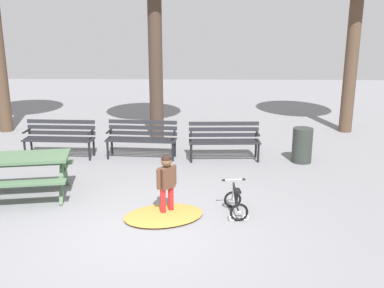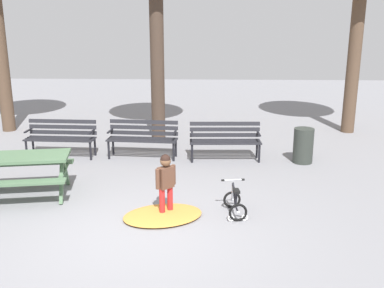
{
  "view_description": "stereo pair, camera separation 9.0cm",
  "coord_description": "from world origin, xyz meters",
  "px_view_note": "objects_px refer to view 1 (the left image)",
  "views": [
    {
      "loc": [
        0.96,
        -6.01,
        3.07
      ],
      "look_at": [
        0.75,
        1.97,
        0.85
      ],
      "focal_mm": 41.59,
      "sensor_mm": 36.0,
      "label": 1
    },
    {
      "loc": [
        1.05,
        -6.01,
        3.07
      ],
      "look_at": [
        0.75,
        1.97,
        0.85
      ],
      "focal_mm": 41.59,
      "sensor_mm": 36.0,
      "label": 2
    }
  ],
  "objects_px": {
    "picnic_table": "(17,166)",
    "kids_bicycle": "(236,203)",
    "trash_bin": "(302,145)",
    "park_bench_left": "(142,136)",
    "park_bench_far_left": "(60,135)",
    "child_standing": "(167,180)",
    "park_bench_right": "(224,138)"
  },
  "relations": [
    {
      "from": "child_standing",
      "to": "trash_bin",
      "type": "relative_size",
      "value": 1.32
    },
    {
      "from": "picnic_table",
      "to": "park_bench_right",
      "type": "height_order",
      "value": "park_bench_right"
    },
    {
      "from": "park_bench_far_left",
      "to": "trash_bin",
      "type": "relative_size",
      "value": 2.07
    },
    {
      "from": "trash_bin",
      "to": "kids_bicycle",
      "type": "bearing_deg",
      "value": -120.35
    },
    {
      "from": "picnic_table",
      "to": "park_bench_far_left",
      "type": "relative_size",
      "value": 1.24
    },
    {
      "from": "park_bench_left",
      "to": "park_bench_right",
      "type": "distance_m",
      "value": 1.89
    },
    {
      "from": "picnic_table",
      "to": "kids_bicycle",
      "type": "distance_m",
      "value": 3.91
    },
    {
      "from": "picnic_table",
      "to": "park_bench_right",
      "type": "xyz_separation_m",
      "value": [
        3.78,
        2.37,
        -0.08
      ]
    },
    {
      "from": "picnic_table",
      "to": "park_bench_right",
      "type": "distance_m",
      "value": 4.46
    },
    {
      "from": "park_bench_left",
      "to": "park_bench_right",
      "type": "bearing_deg",
      "value": -3.48
    },
    {
      "from": "picnic_table",
      "to": "kids_bicycle",
      "type": "relative_size",
      "value": 3.37
    },
    {
      "from": "park_bench_far_left",
      "to": "park_bench_left",
      "type": "relative_size",
      "value": 0.99
    },
    {
      "from": "park_bench_right",
      "to": "trash_bin",
      "type": "xyz_separation_m",
      "value": [
        1.73,
        -0.17,
        -0.12
      ]
    },
    {
      "from": "park_bench_far_left",
      "to": "trash_bin",
      "type": "height_order",
      "value": "park_bench_far_left"
    },
    {
      "from": "kids_bicycle",
      "to": "picnic_table",
      "type": "bearing_deg",
      "value": 170.39
    },
    {
      "from": "picnic_table",
      "to": "child_standing",
      "type": "bearing_deg",
      "value": -14.34
    },
    {
      "from": "picnic_table",
      "to": "park_bench_left",
      "type": "height_order",
      "value": "park_bench_left"
    },
    {
      "from": "park_bench_far_left",
      "to": "kids_bicycle",
      "type": "xyz_separation_m",
      "value": [
        3.86,
        -3.12,
        -0.31
      ]
    },
    {
      "from": "picnic_table",
      "to": "child_standing",
      "type": "height_order",
      "value": "child_standing"
    },
    {
      "from": "child_standing",
      "to": "kids_bicycle",
      "type": "distance_m",
      "value": 1.19
    },
    {
      "from": "park_bench_left",
      "to": "child_standing",
      "type": "bearing_deg",
      "value": -75.33
    },
    {
      "from": "park_bench_far_left",
      "to": "child_standing",
      "type": "relative_size",
      "value": 1.57
    },
    {
      "from": "park_bench_far_left",
      "to": "park_bench_right",
      "type": "relative_size",
      "value": 1.0
    },
    {
      "from": "park_bench_right",
      "to": "child_standing",
      "type": "height_order",
      "value": "child_standing"
    },
    {
      "from": "park_bench_right",
      "to": "picnic_table",
      "type": "bearing_deg",
      "value": -147.92
    },
    {
      "from": "park_bench_right",
      "to": "kids_bicycle",
      "type": "relative_size",
      "value": 2.72
    },
    {
      "from": "park_bench_far_left",
      "to": "child_standing",
      "type": "xyz_separation_m",
      "value": [
        2.73,
        -3.17,
        0.09
      ]
    },
    {
      "from": "trash_bin",
      "to": "park_bench_left",
      "type": "bearing_deg",
      "value": 175.53
    },
    {
      "from": "child_standing",
      "to": "trash_bin",
      "type": "distance_m",
      "value": 4.03
    },
    {
      "from": "picnic_table",
      "to": "kids_bicycle",
      "type": "bearing_deg",
      "value": -9.61
    },
    {
      "from": "picnic_table",
      "to": "park_bench_left",
      "type": "xyz_separation_m",
      "value": [
        1.89,
        2.48,
        -0.08
      ]
    },
    {
      "from": "park_bench_left",
      "to": "trash_bin",
      "type": "bearing_deg",
      "value": -4.47
    }
  ]
}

